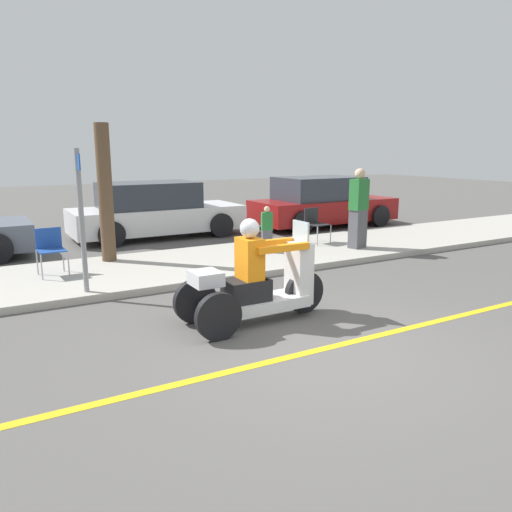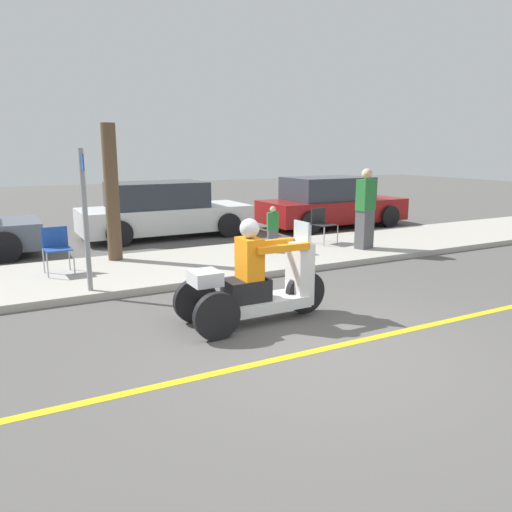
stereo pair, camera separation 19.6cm
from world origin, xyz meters
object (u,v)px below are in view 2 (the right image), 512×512
object	(u,v)px
parked_car_lot_right	(331,203)
tree_trunk	(112,193)
folding_chair_set_back	(322,222)
spectator_by_tree	(365,210)
spectator_mid_group	(273,230)
folding_chair_curbside	(57,245)
parked_car_lot_far	(163,211)
motorcycle_trike	(256,285)
street_sign	(85,215)

from	to	relation	value
parked_car_lot_right	tree_trunk	world-z (taller)	tree_trunk
folding_chair_set_back	parked_car_lot_right	size ratio (longest dim) A/B	0.19
spectator_by_tree	parked_car_lot_right	distance (m)	4.00
spectator_mid_group	tree_trunk	world-z (taller)	tree_trunk
folding_chair_curbside	tree_trunk	bearing A→B (deg)	28.64
parked_car_lot_far	spectator_mid_group	bearing A→B (deg)	-70.79
motorcycle_trike	spectator_by_tree	world-z (taller)	spectator_by_tree
folding_chair_curbside	tree_trunk	world-z (taller)	tree_trunk
parked_car_lot_far	parked_car_lot_right	distance (m)	5.05
spectator_mid_group	street_sign	world-z (taller)	street_sign
spectator_mid_group	spectator_by_tree	distance (m)	2.13
folding_chair_set_back	spectator_mid_group	bearing A→B (deg)	-166.07
spectator_by_tree	spectator_mid_group	bearing A→B (deg)	163.40
spectator_mid_group	parked_car_lot_right	xyz separation A→B (m)	(3.73, 3.00, 0.10)
motorcycle_trike	parked_car_lot_right	distance (m)	8.77
spectator_mid_group	parked_car_lot_right	world-z (taller)	parked_car_lot_right
spectator_by_tree	folding_chair_set_back	distance (m)	1.14
motorcycle_trike	parked_car_lot_right	xyz separation A→B (m)	(5.96, 6.44, 0.19)
folding_chair_set_back	parked_car_lot_right	distance (m)	3.41
spectator_mid_group	street_sign	distance (m)	4.26
folding_chair_set_back	tree_trunk	world-z (taller)	tree_trunk
motorcycle_trike	folding_chair_curbside	xyz separation A→B (m)	(-2.10, 3.66, 0.12)
motorcycle_trike	parked_car_lot_far	size ratio (longest dim) A/B	0.48
folding_chair_curbside	folding_chair_set_back	bearing A→B (deg)	1.63
motorcycle_trike	tree_trunk	size ratio (longest dim) A/B	0.80
tree_trunk	street_sign	bearing A→B (deg)	-112.44
spectator_by_tree	parked_car_lot_right	world-z (taller)	spectator_by_tree
folding_chair_set_back	tree_trunk	xyz separation A→B (m)	(-4.71, 0.46, 0.83)
folding_chair_curbside	parked_car_lot_far	size ratio (longest dim) A/B	0.18
spectator_mid_group	parked_car_lot_far	distance (m)	3.87
folding_chair_set_back	motorcycle_trike	bearing A→B (deg)	-134.59
motorcycle_trike	spectator_mid_group	xyz separation A→B (m)	(2.23, 3.44, 0.09)
parked_car_lot_far	street_sign	distance (m)	5.63
spectator_mid_group	spectator_by_tree	size ratio (longest dim) A/B	0.56
spectator_by_tree	street_sign	distance (m)	6.08
spectator_mid_group	folding_chair_curbside	distance (m)	4.33
folding_chair_curbside	street_sign	size ratio (longest dim) A/B	0.37
street_sign	tree_trunk	bearing A→B (deg)	67.56
spectator_mid_group	parked_car_lot_right	bearing A→B (deg)	38.75
folding_chair_curbside	tree_trunk	xyz separation A→B (m)	(1.16, 0.63, 0.83)
parked_car_lot_far	tree_trunk	size ratio (longest dim) A/B	1.66
motorcycle_trike	parked_car_lot_far	bearing A→B (deg)	82.35
folding_chair_curbside	street_sign	xyz separation A→B (m)	(0.30, -1.44, 0.69)
folding_chair_curbside	folding_chair_set_back	distance (m)	5.87
folding_chair_set_back	tree_trunk	size ratio (longest dim) A/B	0.31
spectator_mid_group	folding_chair_set_back	world-z (taller)	spectator_mid_group
folding_chair_curbside	folding_chair_set_back	size ratio (longest dim) A/B	1.00
folding_chair_set_back	tree_trunk	distance (m)	4.81
spectator_mid_group	street_sign	size ratio (longest dim) A/B	0.45
spectator_mid_group	folding_chair_set_back	size ratio (longest dim) A/B	1.21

